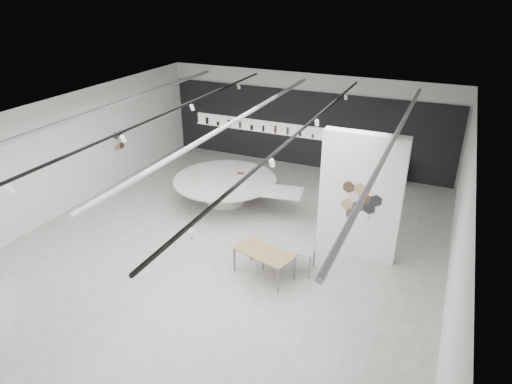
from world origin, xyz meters
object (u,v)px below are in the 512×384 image
at_px(sample_table_stone, 289,248).
at_px(kitchen_counter, 382,169).
at_px(sample_table_wood, 264,254).
at_px(partition_column, 360,197).
at_px(display_island, 227,187).

bearing_deg(sample_table_stone, kitchen_counter, 79.99).
bearing_deg(sample_table_wood, sample_table_stone, 49.63).
height_order(partition_column, kitchen_counter, partition_column).
bearing_deg(sample_table_wood, kitchen_counter, 77.17).
bearing_deg(display_island, partition_column, -25.84).
relative_size(partition_column, display_island, 0.73).
bearing_deg(sample_table_stone, display_island, 139.36).
relative_size(sample_table_stone, kitchen_counter, 0.79).
xyz_separation_m(display_island, sample_table_stone, (3.34, -2.86, 0.04)).
bearing_deg(display_island, sample_table_wood, -59.58).
bearing_deg(partition_column, sample_table_wood, -134.29).
bearing_deg(partition_column, kitchen_counter, 92.46).
height_order(display_island, sample_table_stone, display_island).
relative_size(display_island, kitchen_counter, 2.77).
height_order(sample_table_stone, kitchen_counter, kitchen_counter).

